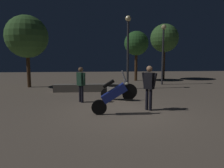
{
  "coord_description": "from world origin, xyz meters",
  "views": [
    {
      "loc": [
        -1.17,
        -7.69,
        2.16
      ],
      "look_at": [
        -0.5,
        0.74,
        1.0
      ],
      "focal_mm": 33.55,
      "sensor_mm": 36.0,
      "label": 1
    }
  ],
  "objects_px": {
    "streetlamp_far": "(128,43)",
    "motorcycle_white_parked_left": "(117,91)",
    "person_rider_beside": "(81,82)",
    "streetlamp_near": "(163,46)",
    "person_bystander_far": "(149,84)",
    "motorcycle_blue_foreground": "(114,95)"
  },
  "relations": [
    {
      "from": "motorcycle_white_parked_left",
      "to": "person_rider_beside",
      "type": "bearing_deg",
      "value": -149.48
    },
    {
      "from": "person_bystander_far",
      "to": "streetlamp_far",
      "type": "distance_m",
      "value": 5.7
    },
    {
      "from": "motorcycle_white_parked_left",
      "to": "streetlamp_near",
      "type": "xyz_separation_m",
      "value": [
        3.91,
        5.21,
        2.38
      ]
    },
    {
      "from": "streetlamp_far",
      "to": "streetlamp_near",
      "type": "bearing_deg",
      "value": 31.74
    },
    {
      "from": "person_bystander_far",
      "to": "motorcycle_blue_foreground",
      "type": "bearing_deg",
      "value": -27.63
    },
    {
      "from": "motorcycle_white_parked_left",
      "to": "streetlamp_near",
      "type": "height_order",
      "value": "streetlamp_near"
    },
    {
      "from": "person_bystander_far",
      "to": "streetlamp_near",
      "type": "height_order",
      "value": "streetlamp_near"
    },
    {
      "from": "person_bystander_far",
      "to": "streetlamp_far",
      "type": "relative_size",
      "value": 0.38
    },
    {
      "from": "motorcycle_white_parked_left",
      "to": "streetlamp_near",
      "type": "bearing_deg",
      "value": 73.35
    },
    {
      "from": "person_rider_beside",
      "to": "motorcycle_blue_foreground",
      "type": "bearing_deg",
      "value": 82.67
    },
    {
      "from": "motorcycle_blue_foreground",
      "to": "person_rider_beside",
      "type": "bearing_deg",
      "value": 124.28
    },
    {
      "from": "streetlamp_far",
      "to": "motorcycle_white_parked_left",
      "type": "bearing_deg",
      "value": -106.8
    },
    {
      "from": "motorcycle_blue_foreground",
      "to": "streetlamp_near",
      "type": "distance_m",
      "value": 9.02
    },
    {
      "from": "streetlamp_far",
      "to": "person_bystander_far",
      "type": "bearing_deg",
      "value": -89.86
    },
    {
      "from": "person_rider_beside",
      "to": "streetlamp_near",
      "type": "bearing_deg",
      "value": -174.57
    },
    {
      "from": "person_bystander_far",
      "to": "streetlamp_far",
      "type": "height_order",
      "value": "streetlamp_far"
    },
    {
      "from": "person_rider_beside",
      "to": "person_bystander_far",
      "type": "bearing_deg",
      "value": 110.23
    },
    {
      "from": "person_rider_beside",
      "to": "person_bystander_far",
      "type": "distance_m",
      "value": 3.21
    },
    {
      "from": "motorcycle_white_parked_left",
      "to": "person_rider_beside",
      "type": "xyz_separation_m",
      "value": [
        -1.71,
        -0.31,
        0.53
      ]
    },
    {
      "from": "streetlamp_near",
      "to": "streetlamp_far",
      "type": "bearing_deg",
      "value": -148.26
    },
    {
      "from": "motorcycle_blue_foreground",
      "to": "person_rider_beside",
      "type": "xyz_separation_m",
      "value": [
        -1.33,
        2.15,
        0.22
      ]
    },
    {
      "from": "motorcycle_blue_foreground",
      "to": "person_bystander_far",
      "type": "xyz_separation_m",
      "value": [
        1.42,
        0.52,
        0.31
      ]
    }
  ]
}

